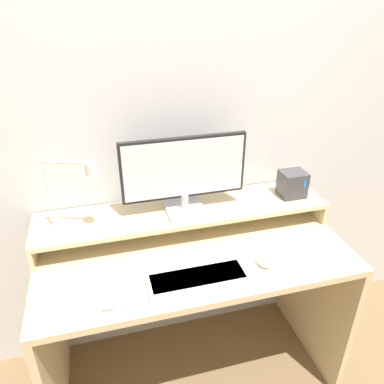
{
  "coord_description": "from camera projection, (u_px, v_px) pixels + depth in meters",
  "views": [
    {
      "loc": [
        -0.35,
        -0.94,
        1.77
      ],
      "look_at": [
        -0.0,
        0.35,
        1.05
      ],
      "focal_mm": 35.0,
      "sensor_mm": 36.0,
      "label": 1
    }
  ],
  "objects": [
    {
      "name": "wall_back",
      "position": [
        174.0,
        122.0,
        1.69
      ],
      "size": [
        6.0,
        0.05,
        2.5
      ],
      "color": "silver",
      "rests_on": "ground_plane"
    },
    {
      "name": "desk",
      "position": [
        194.0,
        290.0,
        1.72
      ],
      "size": [
        1.34,
        0.63,
        0.78
      ],
      "color": "beige",
      "rests_on": "ground_plane"
    },
    {
      "name": "monitor_shelf",
      "position": [
        184.0,
        212.0,
        1.72
      ],
      "size": [
        1.34,
        0.28,
        0.11
      ],
      "color": "beige",
      "rests_on": "desk"
    },
    {
      "name": "monitor",
      "position": [
        184.0,
        173.0,
        1.62
      ],
      "size": [
        0.55,
        0.18,
        0.35
      ],
      "color": "#BCBCC1",
      "rests_on": "monitor_shelf"
    },
    {
      "name": "desk_lamp",
      "position": [
        70.0,
        193.0,
        1.47
      ],
      "size": [
        0.24,
        0.12,
        0.32
      ],
      "color": "silver",
      "rests_on": "monitor_shelf"
    },
    {
      "name": "router_dock",
      "position": [
        292.0,
        184.0,
        1.8
      ],
      "size": [
        0.12,
        0.11,
        0.13
      ],
      "color": "#3D3D42",
      "rests_on": "monitor_shelf"
    },
    {
      "name": "keyboard",
      "position": [
        198.0,
        278.0,
        1.45
      ],
      "size": [
        0.4,
        0.14,
        0.02
      ],
      "color": "white",
      "rests_on": "desk"
    },
    {
      "name": "mouse",
      "position": [
        264.0,
        261.0,
        1.54
      ],
      "size": [
        0.06,
        0.08,
        0.03
      ],
      "color": "white",
      "rests_on": "desk"
    },
    {
      "name": "remote_control",
      "position": [
        109.0,
        293.0,
        1.38
      ],
      "size": [
        0.06,
        0.18,
        0.02
      ],
      "color": "#99999E",
      "rests_on": "desk"
    }
  ]
}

